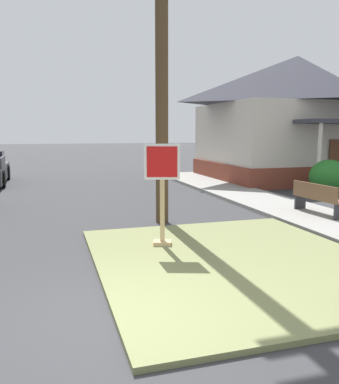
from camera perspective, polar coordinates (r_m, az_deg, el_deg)
ground_plane at (r=5.31m, az=-7.94°, el=-18.12°), size 160.00×160.00×0.00m
grass_corner_patch at (r=7.58m, az=9.26°, el=-9.51°), size 4.98×5.74×0.08m
sidewalk_strip at (r=13.57m, az=14.09°, el=-1.56°), size 2.20×19.97×0.12m
stop_sign at (r=8.11m, az=-1.03°, el=-0.74°), size 0.68×0.38×2.06m
manhole_cover at (r=9.75m, az=-9.18°, el=-5.63°), size 0.70×0.70×0.02m
street_bench at (r=11.82m, az=20.15°, el=-0.67°), size 0.51×1.78×0.85m
utility_pole at (r=10.70m, az=-1.12°, el=21.11°), size 1.47×0.33×9.13m
corner_house at (r=21.42m, az=17.35°, el=10.09°), size 8.82×8.13×6.05m
shrub_near_porch at (r=16.70m, az=21.54°, el=2.02°), size 1.45×1.45×1.32m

